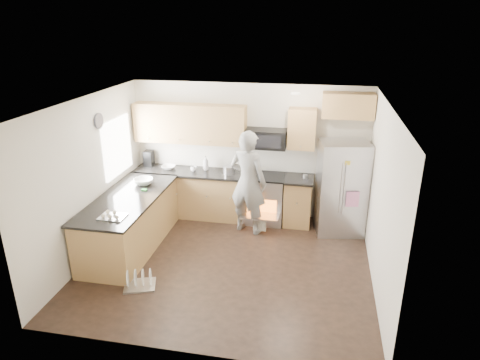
% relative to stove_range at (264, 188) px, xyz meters
% --- Properties ---
extents(ground, '(4.50, 4.50, 0.00)m').
position_rel_stove_range_xyz_m(ground, '(-0.35, -1.69, -0.68)').
color(ground, black).
rests_on(ground, ground).
extents(room_shell, '(4.54, 4.04, 2.62)m').
position_rel_stove_range_xyz_m(room_shell, '(-0.39, -1.68, 1.00)').
color(room_shell, silver).
rests_on(room_shell, ground).
extents(back_cabinet_run, '(4.45, 0.64, 2.50)m').
position_rel_stove_range_xyz_m(back_cabinet_run, '(-0.93, 0.05, 0.29)').
color(back_cabinet_run, '#A47F41').
rests_on(back_cabinet_run, ground).
extents(peninsula, '(0.96, 2.36, 1.03)m').
position_rel_stove_range_xyz_m(peninsula, '(-2.10, -1.44, -0.21)').
color(peninsula, '#A47F41').
rests_on(peninsula, ground).
extents(stove_range, '(0.76, 0.97, 1.79)m').
position_rel_stove_range_xyz_m(stove_range, '(0.00, 0.00, 0.00)').
color(stove_range, '#B7B7BC').
rests_on(stove_range, ground).
extents(refrigerator, '(0.94, 0.79, 1.71)m').
position_rel_stove_range_xyz_m(refrigerator, '(1.42, -0.19, 0.18)').
color(refrigerator, '#B7B7BC').
rests_on(refrigerator, ground).
extents(person, '(0.80, 0.65, 1.92)m').
position_rel_stove_range_xyz_m(person, '(-0.23, -0.49, 0.28)').
color(person, gray).
rests_on(person, ground).
extents(dish_rack, '(0.54, 0.48, 0.28)m').
position_rel_stove_range_xyz_m(dish_rack, '(-1.49, -2.54, -0.60)').
color(dish_rack, '#B7B7BC').
rests_on(dish_rack, ground).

